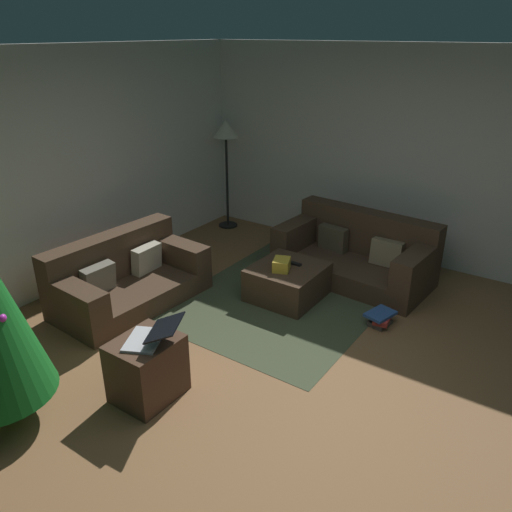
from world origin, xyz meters
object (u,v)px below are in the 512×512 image
laptop (152,335)px  book_stack (381,319)px  couch_right (357,254)px  side_table (147,369)px  ottoman (288,282)px  tv_remote (294,263)px  gift_box (282,265)px  couch_left (125,278)px  corner_lamp (226,137)px

laptop → book_stack: (2.05, -1.08, -0.50)m
couch_right → side_table: 3.01m
couch_right → side_table: couch_right is taller
ottoman → book_stack: (0.02, -1.08, -0.11)m
tv_remote → laptop: (-2.12, 0.02, 0.20)m
gift_box → side_table: side_table is taller
ottoman → gift_box: 0.27m
ottoman → laptop: size_ratio=1.44×
ottoman → book_stack: 1.09m
ottoman → side_table: size_ratio=1.46×
ottoman → laptop: laptop is taller
book_stack → ottoman: bearing=91.0°
gift_box → couch_left: bearing=124.7°
couch_left → book_stack: size_ratio=4.89×
tv_remote → ottoman: bearing=163.3°
couch_right → ottoman: bearing=70.0°
tv_remote → corner_lamp: corner_lamp is taller
laptop → side_table: bearing=116.5°
side_table → couch_left: bearing=53.6°
ottoman → corner_lamp: bearing=53.6°
laptop → corner_lamp: 4.00m
gift_box → laptop: laptop is taller
couch_left → tv_remote: 1.84m
side_table → laptop: (0.03, -0.06, 0.32)m
corner_lamp → gift_box: bearing=-128.7°
couch_left → corner_lamp: size_ratio=1.06×
laptop → book_stack: bearing=-27.7°
gift_box → corner_lamp: bearing=51.3°
couch_right → book_stack: 1.14m
side_table → corner_lamp: corner_lamp is taller
book_stack → corner_lamp: (1.38, 2.99, 1.26)m
couch_right → book_stack: couch_right is taller
gift_box → corner_lamp: size_ratio=0.13×
gift_box → tv_remote: 0.21m
couch_left → side_table: (-1.00, -1.35, -0.02)m
tv_remote → laptop: bearing=179.6°
side_table → laptop: 0.32m
tv_remote → side_table: side_table is taller
gift_box → corner_lamp: corner_lamp is taller
couch_right → laptop: (-2.95, 0.40, 0.29)m
tv_remote → book_stack: size_ratio=0.47×
tv_remote → side_table: size_ratio=0.31×
couch_right → tv_remote: size_ratio=11.44×
ottoman → corner_lamp: (1.40, 1.90, 1.15)m
ottoman → tv_remote: (0.09, -0.03, 0.19)m
ottoman → corner_lamp: size_ratio=0.48×
couch_right → side_table: (-2.98, 0.46, -0.03)m
tv_remote → book_stack: bearing=-93.7°
gift_box → corner_lamp: (1.51, 1.89, 0.91)m
book_stack → laptop: bearing=152.3°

